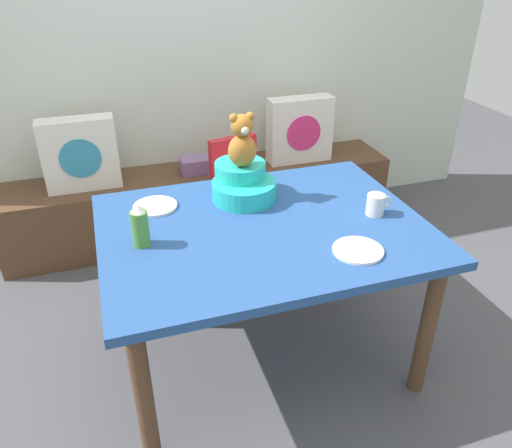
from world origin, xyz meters
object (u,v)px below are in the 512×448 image
object	(u,v)px
pillow_floral_left	(80,154)
dinner_plate_far	(358,250)
book_stack	(196,165)
dinner_plate_near	(155,206)
infant_seat_teal	(243,183)
ketchup_bottle	(140,226)
pillow_floral_right	(300,130)
dining_table	(263,243)
coffee_mug	(376,204)
teddy_bear	(242,142)
highchair	(243,186)

from	to	relation	value
pillow_floral_left	dinner_plate_far	distance (m)	1.87
book_stack	dinner_plate_near	world-z (taller)	dinner_plate_near
infant_seat_teal	ketchup_bottle	world-z (taller)	ketchup_bottle
pillow_floral_right	dining_table	size ratio (longest dim) A/B	0.32
infant_seat_teal	dinner_plate_far	world-z (taller)	infant_seat_teal
ketchup_bottle	coffee_mug	distance (m)	1.02
pillow_floral_left	infant_seat_teal	bearing A→B (deg)	-52.74
dinner_plate_far	teddy_bear	bearing A→B (deg)	116.19
dining_table	dinner_plate_near	bearing A→B (deg)	143.89
highchair	dinner_plate_near	xyz separation A→B (m)	(-0.58, -0.53, 0.22)
dinner_plate_near	teddy_bear	bearing A→B (deg)	-3.35
dining_table	ketchup_bottle	xyz separation A→B (m)	(-0.51, 0.00, 0.18)
dining_table	infant_seat_teal	world-z (taller)	infant_seat_teal
ketchup_bottle	dinner_plate_near	distance (m)	0.33
highchair	coffee_mug	bearing A→B (deg)	-68.69
highchair	dinner_plate_far	world-z (taller)	highchair
pillow_floral_left	highchair	bearing A→B (deg)	-24.83
dinner_plate_far	pillow_floral_left	bearing A→B (deg)	123.35
pillow_floral_right	infant_seat_teal	bearing A→B (deg)	-125.62
teddy_bear	coffee_mug	xyz separation A→B (m)	(0.51, -0.34, -0.23)
book_stack	coffee_mug	size ratio (longest dim) A/B	1.67
teddy_bear	dining_table	bearing A→B (deg)	-88.69
infant_seat_teal	dinner_plate_far	distance (m)	0.67
dining_table	dinner_plate_far	size ratio (longest dim) A/B	6.91
coffee_mug	infant_seat_teal	bearing A→B (deg)	146.23
dining_table	infant_seat_teal	distance (m)	0.33
dining_table	highchair	bearing A→B (deg)	79.31
pillow_floral_right	highchair	size ratio (longest dim) A/B	0.56
book_stack	coffee_mug	bearing A→B (deg)	-67.78
pillow_floral_left	highchair	size ratio (longest dim) A/B	0.56
highchair	pillow_floral_left	bearing A→B (deg)	155.17
ketchup_bottle	teddy_bear	bearing A→B (deg)	28.81
coffee_mug	dinner_plate_far	distance (m)	0.34
ketchup_bottle	dinner_plate_near	xyz separation A→B (m)	(0.09, 0.30, -0.08)
pillow_floral_right	coffee_mug	world-z (taller)	pillow_floral_right
infant_seat_teal	highchair	bearing A→B (deg)	73.46
book_stack	coffee_mug	world-z (taller)	coffee_mug
coffee_mug	dinner_plate_near	distance (m)	0.99
book_stack	highchair	xyz separation A→B (m)	(0.19, -0.44, 0.01)
ketchup_bottle	coffee_mug	size ratio (longest dim) A/B	1.54
pillow_floral_right	infant_seat_teal	world-z (taller)	same
book_stack	dining_table	xyz separation A→B (m)	(0.04, -1.27, 0.14)
highchair	dinner_plate_far	xyz separation A→B (m)	(0.13, -1.15, 0.22)
pillow_floral_left	book_stack	xyz separation A→B (m)	(0.70, 0.02, -0.17)
pillow_floral_left	dining_table	distance (m)	1.45
teddy_bear	dinner_plate_far	world-z (taller)	teddy_bear
ketchup_bottle	dinner_plate_far	size ratio (longest dim) A/B	0.92
pillow_floral_left	pillow_floral_right	bearing A→B (deg)	0.00
pillow_floral_right	dining_table	distance (m)	1.42
ketchup_bottle	dinner_plate_far	world-z (taller)	ketchup_bottle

